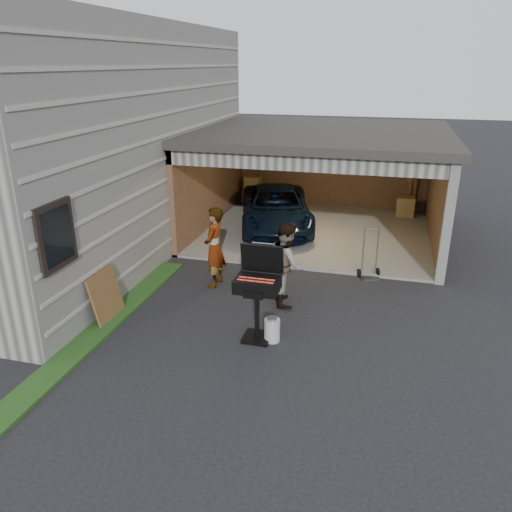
# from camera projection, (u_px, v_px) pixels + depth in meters

# --- Properties ---
(ground) EXTENTS (80.00, 80.00, 0.00)m
(ground) POSITION_uv_depth(u_px,v_px,m) (222.00, 340.00, 8.84)
(ground) COLOR black
(ground) RESTS_ON ground
(house) EXTENTS (7.00, 11.00, 5.50)m
(house) POSITION_uv_depth(u_px,v_px,m) (48.00, 139.00, 12.88)
(house) COLOR #474744
(house) RESTS_ON ground
(groundcover_strip) EXTENTS (0.50, 8.00, 0.06)m
(groundcover_strip) POSITION_uv_depth(u_px,v_px,m) (77.00, 350.00, 8.46)
(groundcover_strip) COLOR #193814
(groundcover_strip) RESTS_ON ground
(garage) EXTENTS (6.80, 6.30, 2.90)m
(garage) POSITION_uv_depth(u_px,v_px,m) (322.00, 165.00, 14.09)
(garage) COLOR #605E59
(garage) RESTS_ON ground
(minivan) EXTENTS (3.00, 4.56, 1.17)m
(minivan) POSITION_uv_depth(u_px,v_px,m) (276.00, 210.00, 14.45)
(minivan) COLOR black
(minivan) RESTS_ON ground
(woman) EXTENTS (0.44, 0.66, 1.77)m
(woman) POSITION_uv_depth(u_px,v_px,m) (214.00, 247.00, 10.71)
(woman) COLOR #A4BBCF
(woman) RESTS_ON ground
(man) EXTENTS (0.85, 0.97, 1.69)m
(man) POSITION_uv_depth(u_px,v_px,m) (287.00, 264.00, 9.93)
(man) COLOR #50281F
(man) RESTS_ON ground
(bbq_grill) EXTENTS (0.75, 0.66, 1.68)m
(bbq_grill) POSITION_uv_depth(u_px,v_px,m) (258.00, 287.00, 8.55)
(bbq_grill) COLOR black
(bbq_grill) RESTS_ON ground
(propane_tank) EXTENTS (0.34, 0.34, 0.42)m
(propane_tank) POSITION_uv_depth(u_px,v_px,m) (272.00, 330.00, 8.75)
(propane_tank) COLOR beige
(propane_tank) RESTS_ON ground
(plywood_panel) EXTENTS (0.24, 0.87, 0.96)m
(plywood_panel) POSITION_uv_depth(u_px,v_px,m) (106.00, 296.00, 9.38)
(plywood_panel) COLOR brown
(plywood_panel) RESTS_ON ground
(hand_truck) EXTENTS (0.54, 0.50, 1.18)m
(hand_truck) POSITION_uv_depth(u_px,v_px,m) (370.00, 268.00, 11.31)
(hand_truck) COLOR slate
(hand_truck) RESTS_ON ground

